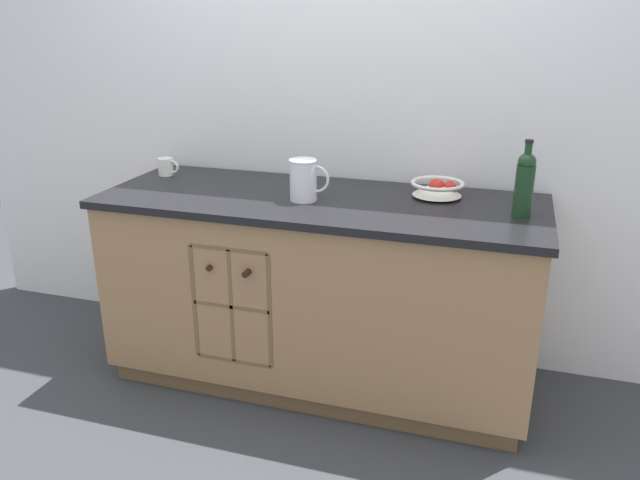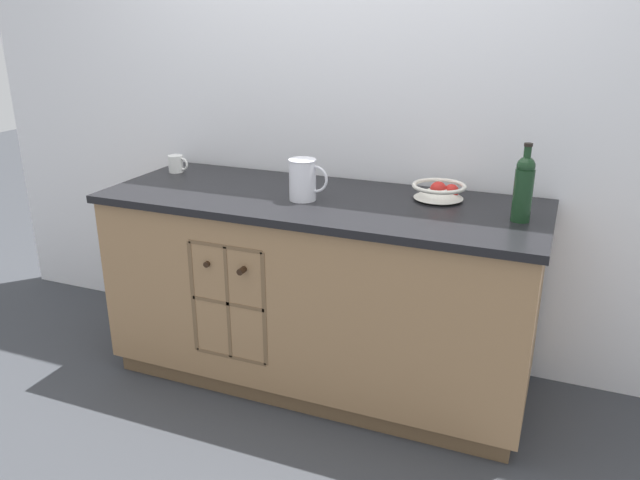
# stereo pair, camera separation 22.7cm
# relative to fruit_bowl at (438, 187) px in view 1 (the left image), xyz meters

# --- Properties ---
(ground_plane) EXTENTS (14.00, 14.00, 0.00)m
(ground_plane) POSITION_rel_fruit_bowl_xyz_m (-0.50, -0.17, -0.97)
(ground_plane) COLOR #383A3F
(back_wall) EXTENTS (4.40, 0.06, 2.55)m
(back_wall) POSITION_rel_fruit_bowl_xyz_m (-0.50, 0.25, 0.31)
(back_wall) COLOR white
(back_wall) RESTS_ON ground_plane
(kitchen_island) EXTENTS (1.99, 0.76, 0.92)m
(kitchen_island) POSITION_rel_fruit_bowl_xyz_m (-0.50, -0.17, -0.50)
(kitchen_island) COLOR brown
(kitchen_island) RESTS_ON ground_plane
(fruit_bowl) EXTENTS (0.24, 0.24, 0.08)m
(fruit_bowl) POSITION_rel_fruit_bowl_xyz_m (0.00, 0.00, 0.00)
(fruit_bowl) COLOR silver
(fruit_bowl) RESTS_ON kitchen_island
(white_pitcher) EXTENTS (0.18, 0.12, 0.18)m
(white_pitcher) POSITION_rel_fruit_bowl_xyz_m (-0.55, -0.23, 0.05)
(white_pitcher) COLOR white
(white_pitcher) RESTS_ON kitchen_island
(ceramic_mug) EXTENTS (0.11, 0.08, 0.09)m
(ceramic_mug) POSITION_rel_fruit_bowl_xyz_m (-1.37, -0.01, -0.00)
(ceramic_mug) COLOR white
(ceramic_mug) RESTS_ON kitchen_island
(standing_wine_bottle) EXTENTS (0.08, 0.08, 0.31)m
(standing_wine_bottle) POSITION_rel_fruit_bowl_xyz_m (0.36, -0.17, 0.09)
(standing_wine_bottle) COLOR #19381E
(standing_wine_bottle) RESTS_ON kitchen_island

